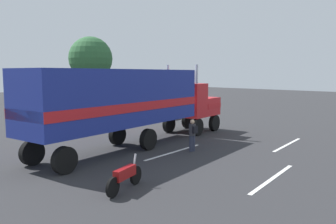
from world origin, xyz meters
The scene contains 8 objects.
ground_plane centered at (0.00, 0.00, 0.00)m, with size 120.00×120.00×0.00m, color #2D2D30.
lane_stripe_near centered at (-4.69, -3.50, 0.01)m, with size 4.40×0.16×0.01m, color silver.
lane_stripe_mid centered at (1.15, -6.57, 0.01)m, with size 4.40×0.16×0.01m, color silver.
lane_stripe_far centered at (-5.01, -9.16, 0.01)m, with size 4.40×0.16×0.01m, color silver.
semi_truck centered at (-5.37, -1.10, 2.52)m, with size 14.37×5.29×4.50m.
person_bystander centered at (-3.87, -4.01, 0.89)m, with size 0.34×0.46×1.63m.
motorcycle centered at (-9.84, -6.38, 0.48)m, with size 2.00×0.87×1.12m.
tree_left centered at (5.87, 21.96, 5.77)m, with size 5.36×5.36×8.47m.
Camera 1 is at (-16.49, -15.51, 3.95)m, focal length 36.46 mm.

